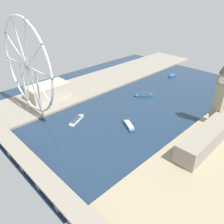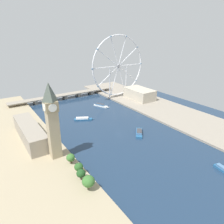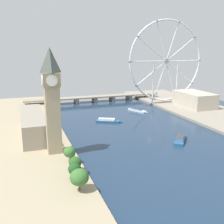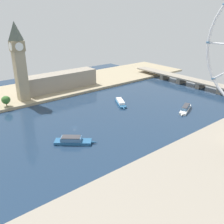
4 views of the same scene
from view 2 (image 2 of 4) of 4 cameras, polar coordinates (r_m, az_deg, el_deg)
ground_plane at (r=293.29m, az=1.74°, el=-6.01°), size 413.88×413.88×0.00m
riverbank_left at (r=251.77m, az=-22.09°, el=-12.39°), size 90.00×520.00×3.00m
riverbank_right at (r=370.92m, az=17.29°, el=-0.72°), size 90.00×520.00×3.00m
clock_tower at (r=227.70m, az=-16.09°, el=-2.19°), size 14.00×14.00×84.82m
parliament_block at (r=287.86m, az=-21.55°, el=-5.22°), size 22.00×94.72×20.63m
tree_row_embankment at (r=208.71m, az=-8.78°, el=-15.47°), size 13.06×55.64×13.93m
ferris_wheel at (r=435.29m, az=1.75°, el=12.40°), size 124.98×3.20×126.14m
riverside_hall at (r=435.02m, az=7.55°, el=4.98°), size 36.20×63.01×20.99m
river_bridge at (r=453.79m, az=-12.82°, el=4.46°), size 225.88×17.77×9.52m
tour_boat_0 at (r=249.49m, az=28.09°, el=-13.67°), size 8.31×21.98×4.86m
tour_boat_1 at (r=294.83m, az=7.46°, el=-5.54°), size 26.29×29.41×5.83m
tour_boat_2 at (r=397.44m, az=-3.09°, el=1.84°), size 18.10×32.68×5.39m
tour_boat_3 at (r=339.60m, az=-7.93°, el=-1.89°), size 31.46×19.63×4.60m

